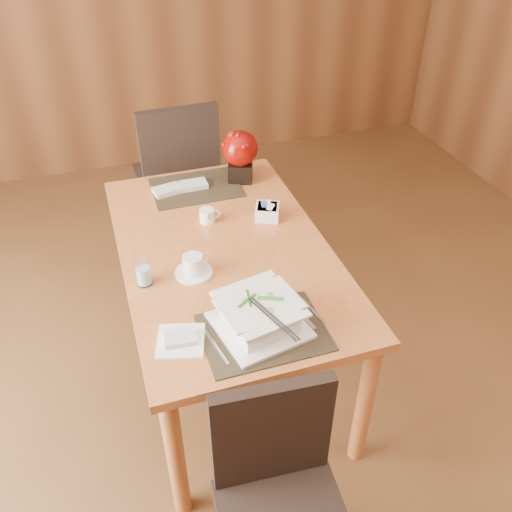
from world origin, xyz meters
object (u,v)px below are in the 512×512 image
object	(u,v)px
dining_table	(225,265)
sugar_caddy	(267,212)
creamer_jug	(207,215)
water_glass	(143,269)
near_chair	(280,491)
far_chair	(178,171)
soup_setting	(260,316)
coffee_cup	(193,266)
berry_decor	(240,153)
bread_plate	(181,341)

from	to	relation	value
dining_table	sugar_caddy	bearing A→B (deg)	33.31
dining_table	creamer_jug	size ratio (longest dim) A/B	16.41
dining_table	water_glass	world-z (taller)	water_glass
sugar_caddy	water_glass	bearing A→B (deg)	-154.02
near_chair	far_chair	world-z (taller)	far_chair
creamer_jug	far_chair	bearing A→B (deg)	99.10
near_chair	water_glass	bearing A→B (deg)	111.35
soup_setting	sugar_caddy	bearing A→B (deg)	57.48
coffee_cup	berry_decor	size ratio (longest dim) A/B	0.58
creamer_jug	far_chair	size ratio (longest dim) A/B	0.09
sugar_caddy	berry_decor	size ratio (longest dim) A/B	0.40
creamer_jug	soup_setting	bearing A→B (deg)	-78.81
soup_setting	sugar_caddy	world-z (taller)	soup_setting
creamer_jug	far_chair	distance (m)	0.87
creamer_jug	berry_decor	size ratio (longest dim) A/B	0.34
water_glass	far_chair	world-z (taller)	far_chair
soup_setting	creamer_jug	bearing A→B (deg)	79.61
near_chair	sugar_caddy	bearing A→B (deg)	77.26
soup_setting	water_glass	distance (m)	0.53
sugar_caddy	far_chair	distance (m)	0.96
coffee_cup	far_chair	size ratio (longest dim) A/B	0.15
soup_setting	sugar_caddy	size ratio (longest dim) A/B	3.31
soup_setting	sugar_caddy	distance (m)	0.74
dining_table	coffee_cup	world-z (taller)	coffee_cup
soup_setting	far_chair	world-z (taller)	far_chair
creamer_jug	berry_decor	xyz separation A→B (m)	(0.27, 0.34, 0.12)
sugar_caddy	creamer_jug	bearing A→B (deg)	168.38
water_glass	creamer_jug	distance (m)	0.51
creamer_jug	berry_decor	bearing A→B (deg)	61.92
bread_plate	near_chair	bearing A→B (deg)	-68.68
soup_setting	near_chair	world-z (taller)	near_chair
sugar_caddy	soup_setting	bearing A→B (deg)	-111.12
sugar_caddy	dining_table	bearing A→B (deg)	-146.69
bread_plate	sugar_caddy	bearing A→B (deg)	50.33
dining_table	near_chair	distance (m)	1.03
creamer_jug	sugar_caddy	world-z (taller)	same
far_chair	coffee_cup	bearing A→B (deg)	80.55
soup_setting	berry_decor	distance (m)	1.12
water_glass	berry_decor	size ratio (longest dim) A/B	0.54
berry_decor	bread_plate	distance (m)	1.21
berry_decor	far_chair	size ratio (longest dim) A/B	0.26
berry_decor	far_chair	world-z (taller)	far_chair
creamer_jug	dining_table	bearing A→B (deg)	-74.87
coffee_cup	bread_plate	distance (m)	0.39
creamer_jug	coffee_cup	bearing A→B (deg)	-101.96
water_glass	near_chair	distance (m)	0.97
water_glass	berry_decor	world-z (taller)	berry_decor
dining_table	soup_setting	bearing A→B (deg)	-90.73
dining_table	berry_decor	bearing A→B (deg)	66.52
water_glass	bread_plate	size ratio (longest dim) A/B	0.88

